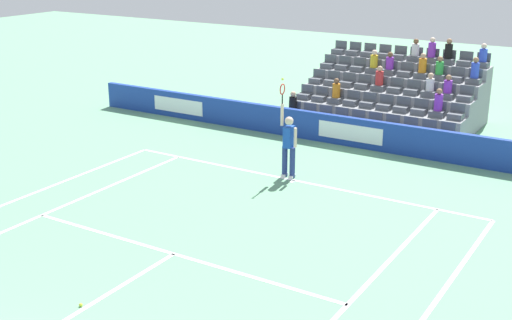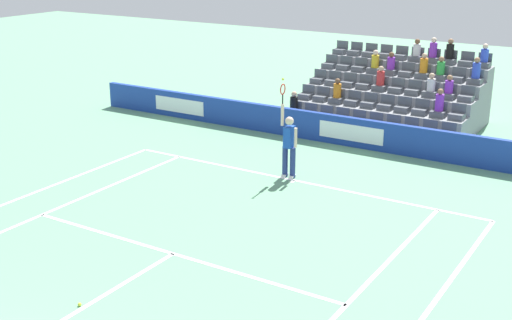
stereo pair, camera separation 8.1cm
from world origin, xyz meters
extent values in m
cube|color=white|center=(0.00, -11.89, 0.00)|extent=(10.97, 0.10, 0.01)
cube|color=white|center=(0.00, -6.40, 0.00)|extent=(8.23, 0.10, 0.01)
cube|color=white|center=(4.12, -5.95, 0.00)|extent=(0.10, 11.89, 0.01)
cube|color=white|center=(-4.12, -5.95, 0.00)|extent=(0.10, 11.89, 0.01)
cube|color=white|center=(0.00, -11.79, 0.00)|extent=(0.10, 0.20, 0.01)
cube|color=#193899|center=(0.00, -15.77, 0.48)|extent=(21.09, 0.20, 0.97)
cube|color=white|center=(0.00, -15.66, 0.48)|extent=(2.25, 0.01, 0.54)
cube|color=white|center=(7.03, -15.66, 0.48)|extent=(2.25, 0.01, 0.54)
cylinder|color=navy|center=(0.16, -12.06, 0.45)|extent=(0.16, 0.16, 0.90)
cylinder|color=navy|center=(0.40, -12.05, 0.45)|extent=(0.16, 0.16, 0.90)
cube|color=white|center=(0.16, -12.06, 0.04)|extent=(0.14, 0.27, 0.08)
cube|color=white|center=(0.40, -12.05, 0.04)|extent=(0.14, 0.27, 0.08)
cube|color=#1947B2|center=(0.28, -12.05, 1.20)|extent=(0.24, 0.37, 0.60)
sphere|color=beige|center=(0.28, -12.05, 1.66)|extent=(0.24, 0.24, 0.24)
cylinder|color=beige|center=(0.50, -12.04, 1.81)|extent=(0.09, 0.09, 0.62)
cylinder|color=beige|center=(0.06, -12.02, 1.22)|extent=(0.09, 0.09, 0.56)
cylinder|color=black|center=(0.50, -12.04, 2.26)|extent=(0.04, 0.04, 0.28)
torus|color=red|center=(0.50, -12.04, 2.54)|extent=(0.05, 0.31, 0.31)
sphere|color=#D1E533|center=(0.50, -12.04, 2.82)|extent=(0.07, 0.07, 0.07)
cube|color=gray|center=(0.00, -16.85, 0.21)|extent=(6.20, 0.95, 0.42)
cube|color=#545960|center=(-2.79, -16.85, 0.52)|extent=(0.48, 0.44, 0.20)
cube|color=#545960|center=(-2.79, -17.05, 0.77)|extent=(0.48, 0.04, 0.30)
cube|color=#545960|center=(-2.17, -16.85, 0.52)|extent=(0.48, 0.44, 0.20)
cube|color=#545960|center=(-2.17, -17.05, 0.77)|extent=(0.48, 0.04, 0.30)
cube|color=#545960|center=(-1.55, -16.85, 0.52)|extent=(0.48, 0.44, 0.20)
cube|color=#545960|center=(-1.55, -17.05, 0.77)|extent=(0.48, 0.04, 0.30)
cube|color=#545960|center=(-0.93, -16.85, 0.52)|extent=(0.48, 0.44, 0.20)
cube|color=#545960|center=(-0.93, -17.05, 0.77)|extent=(0.48, 0.04, 0.30)
cube|color=#545960|center=(-0.31, -16.85, 0.52)|extent=(0.48, 0.44, 0.20)
cube|color=#545960|center=(-0.31, -17.05, 0.77)|extent=(0.48, 0.04, 0.30)
cube|color=#545960|center=(0.31, -16.85, 0.52)|extent=(0.48, 0.44, 0.20)
cube|color=#545960|center=(0.31, -17.05, 0.77)|extent=(0.48, 0.04, 0.30)
cube|color=#545960|center=(0.93, -16.85, 0.52)|extent=(0.48, 0.44, 0.20)
cube|color=#545960|center=(0.93, -17.05, 0.77)|extent=(0.48, 0.04, 0.30)
cube|color=#545960|center=(1.55, -16.85, 0.52)|extent=(0.48, 0.44, 0.20)
cube|color=#545960|center=(1.55, -17.05, 0.77)|extent=(0.48, 0.04, 0.30)
cube|color=#545960|center=(2.17, -16.85, 0.52)|extent=(0.48, 0.44, 0.20)
cube|color=#545960|center=(2.17, -17.05, 0.77)|extent=(0.48, 0.04, 0.30)
cube|color=#545960|center=(2.79, -16.85, 0.52)|extent=(0.48, 0.44, 0.20)
cube|color=#545960|center=(2.79, -17.05, 0.77)|extent=(0.48, 0.04, 0.30)
cube|color=gray|center=(0.00, -17.80, 0.42)|extent=(6.20, 0.95, 0.84)
cube|color=#545960|center=(-2.79, -17.80, 0.94)|extent=(0.48, 0.44, 0.20)
cube|color=#545960|center=(-2.79, -18.00, 1.19)|extent=(0.48, 0.04, 0.30)
cube|color=#545960|center=(-2.17, -17.80, 0.94)|extent=(0.48, 0.44, 0.20)
cube|color=#545960|center=(-2.17, -18.00, 1.19)|extent=(0.48, 0.04, 0.30)
cube|color=#545960|center=(-1.55, -17.80, 0.94)|extent=(0.48, 0.44, 0.20)
cube|color=#545960|center=(-1.55, -18.00, 1.19)|extent=(0.48, 0.04, 0.30)
cube|color=#545960|center=(-0.93, -17.80, 0.94)|extent=(0.48, 0.44, 0.20)
cube|color=#545960|center=(-0.93, -18.00, 1.19)|extent=(0.48, 0.04, 0.30)
cube|color=#545960|center=(-0.31, -17.80, 0.94)|extent=(0.48, 0.44, 0.20)
cube|color=#545960|center=(-0.31, -18.00, 1.19)|extent=(0.48, 0.04, 0.30)
cube|color=#545960|center=(0.31, -17.80, 0.94)|extent=(0.48, 0.44, 0.20)
cube|color=#545960|center=(0.31, -18.00, 1.19)|extent=(0.48, 0.04, 0.30)
cube|color=#545960|center=(0.93, -17.80, 0.94)|extent=(0.48, 0.44, 0.20)
cube|color=#545960|center=(0.93, -18.00, 1.19)|extent=(0.48, 0.04, 0.30)
cube|color=#545960|center=(1.55, -17.80, 0.94)|extent=(0.48, 0.44, 0.20)
cube|color=#545960|center=(1.55, -18.00, 1.19)|extent=(0.48, 0.04, 0.30)
cube|color=#545960|center=(2.17, -17.80, 0.94)|extent=(0.48, 0.44, 0.20)
cube|color=#545960|center=(2.17, -18.00, 1.19)|extent=(0.48, 0.04, 0.30)
cube|color=#545960|center=(2.79, -17.80, 0.94)|extent=(0.48, 0.44, 0.20)
cube|color=#545960|center=(2.79, -18.00, 1.19)|extent=(0.48, 0.04, 0.30)
cube|color=gray|center=(0.00, -18.75, 0.63)|extent=(6.20, 0.95, 1.26)
cube|color=#545960|center=(-2.79, -18.75, 1.36)|extent=(0.48, 0.44, 0.20)
cube|color=#545960|center=(-2.79, -18.95, 1.61)|extent=(0.48, 0.04, 0.30)
cube|color=#545960|center=(-2.17, -18.75, 1.36)|extent=(0.48, 0.44, 0.20)
cube|color=#545960|center=(-2.17, -18.95, 1.61)|extent=(0.48, 0.04, 0.30)
cube|color=#545960|center=(-1.55, -18.75, 1.36)|extent=(0.48, 0.44, 0.20)
cube|color=#545960|center=(-1.55, -18.95, 1.61)|extent=(0.48, 0.04, 0.30)
cube|color=#545960|center=(-0.93, -18.75, 1.36)|extent=(0.48, 0.44, 0.20)
cube|color=#545960|center=(-0.93, -18.95, 1.61)|extent=(0.48, 0.04, 0.30)
cube|color=#545960|center=(-0.31, -18.75, 1.36)|extent=(0.48, 0.44, 0.20)
cube|color=#545960|center=(-0.31, -18.95, 1.61)|extent=(0.48, 0.04, 0.30)
cube|color=#545960|center=(0.31, -18.75, 1.36)|extent=(0.48, 0.44, 0.20)
cube|color=#545960|center=(0.31, -18.95, 1.61)|extent=(0.48, 0.04, 0.30)
cube|color=#545960|center=(0.93, -18.75, 1.36)|extent=(0.48, 0.44, 0.20)
cube|color=#545960|center=(0.93, -18.95, 1.61)|extent=(0.48, 0.04, 0.30)
cube|color=#545960|center=(1.55, -18.75, 1.36)|extent=(0.48, 0.44, 0.20)
cube|color=#545960|center=(1.55, -18.95, 1.61)|extent=(0.48, 0.04, 0.30)
cube|color=#545960|center=(2.17, -18.75, 1.36)|extent=(0.48, 0.44, 0.20)
cube|color=#545960|center=(2.17, -18.95, 1.61)|extent=(0.48, 0.04, 0.30)
cube|color=#545960|center=(2.79, -18.75, 1.36)|extent=(0.48, 0.44, 0.20)
cube|color=#545960|center=(2.79, -18.95, 1.61)|extent=(0.48, 0.04, 0.30)
cube|color=gray|center=(0.00, -19.70, 0.84)|extent=(6.20, 0.95, 1.68)
cube|color=#545960|center=(-2.79, -19.70, 1.78)|extent=(0.48, 0.44, 0.20)
cube|color=#545960|center=(-2.79, -19.90, 2.03)|extent=(0.48, 0.04, 0.30)
cube|color=#545960|center=(-2.17, -19.70, 1.78)|extent=(0.48, 0.44, 0.20)
cube|color=#545960|center=(-2.17, -19.90, 2.03)|extent=(0.48, 0.04, 0.30)
cube|color=#545960|center=(-1.55, -19.70, 1.78)|extent=(0.48, 0.44, 0.20)
cube|color=#545960|center=(-1.55, -19.90, 2.03)|extent=(0.48, 0.04, 0.30)
cube|color=#545960|center=(-0.93, -19.70, 1.78)|extent=(0.48, 0.44, 0.20)
cube|color=#545960|center=(-0.93, -19.90, 2.03)|extent=(0.48, 0.04, 0.30)
cube|color=#545960|center=(-0.31, -19.70, 1.78)|extent=(0.48, 0.44, 0.20)
cube|color=#545960|center=(-0.31, -19.90, 2.03)|extent=(0.48, 0.04, 0.30)
cube|color=#545960|center=(0.31, -19.70, 1.78)|extent=(0.48, 0.44, 0.20)
cube|color=#545960|center=(0.31, -19.90, 2.03)|extent=(0.48, 0.04, 0.30)
cube|color=#545960|center=(0.93, -19.70, 1.78)|extent=(0.48, 0.44, 0.20)
cube|color=#545960|center=(0.93, -19.90, 2.03)|extent=(0.48, 0.04, 0.30)
cube|color=#545960|center=(1.55, -19.70, 1.78)|extent=(0.48, 0.44, 0.20)
cube|color=#545960|center=(1.55, -19.90, 2.03)|extent=(0.48, 0.04, 0.30)
cube|color=#545960|center=(2.17, -19.70, 1.78)|extent=(0.48, 0.44, 0.20)
cube|color=#545960|center=(2.17, -19.90, 2.03)|extent=(0.48, 0.04, 0.30)
cube|color=#545960|center=(2.79, -19.70, 1.78)|extent=(0.48, 0.44, 0.20)
cube|color=#545960|center=(2.79, -19.90, 2.03)|extent=(0.48, 0.04, 0.30)
cube|color=gray|center=(0.00, -20.65, 1.05)|extent=(6.20, 0.95, 2.10)
cube|color=#545960|center=(-2.79, -20.65, 2.20)|extent=(0.48, 0.44, 0.20)
cube|color=#545960|center=(-2.79, -20.85, 2.45)|extent=(0.48, 0.04, 0.30)
cube|color=#545960|center=(-2.17, -20.65, 2.20)|extent=(0.48, 0.44, 0.20)
cube|color=#545960|center=(-2.17, -20.85, 2.45)|extent=(0.48, 0.04, 0.30)
cube|color=#545960|center=(-1.55, -20.65, 2.20)|extent=(0.48, 0.44, 0.20)
cube|color=#545960|center=(-1.55, -20.85, 2.45)|extent=(0.48, 0.04, 0.30)
cube|color=#545960|center=(-0.93, -20.65, 2.20)|extent=(0.48, 0.44, 0.20)
cube|color=#545960|center=(-0.93, -20.85, 2.45)|extent=(0.48, 0.04, 0.30)
cube|color=#545960|center=(-0.31, -20.65, 2.20)|extent=(0.48, 0.44, 0.20)
cube|color=#545960|center=(-0.31, -20.85, 2.45)|extent=(0.48, 0.04, 0.30)
cube|color=#545960|center=(0.31, -20.65, 2.20)|extent=(0.48, 0.44, 0.20)
cube|color=#545960|center=(0.31, -20.85, 2.45)|extent=(0.48, 0.04, 0.30)
cube|color=#545960|center=(0.93, -20.65, 2.20)|extent=(0.48, 0.44, 0.20)
cube|color=#545960|center=(0.93, -20.85, 2.45)|extent=(0.48, 0.04, 0.30)
cube|color=#545960|center=(1.55, -20.65, 2.20)|extent=(0.48, 0.44, 0.20)
cube|color=#545960|center=(1.55, -20.85, 2.45)|extent=(0.48, 0.04, 0.30)
cube|color=#545960|center=(2.17, -20.65, 2.20)|extent=(0.48, 0.44, 0.20)
cube|color=#545960|center=(2.17, -20.85, 2.45)|extent=(0.48, 0.04, 0.30)
cube|color=#545960|center=(2.79, -20.65, 2.20)|extent=(0.48, 0.44, 0.20)
cube|color=#545960|center=(2.79, -20.85, 2.45)|extent=(0.48, 0.04, 0.30)
cylinder|color=blue|center=(-2.79, -20.70, 2.53)|extent=(0.28, 0.28, 0.45)
sphere|color=beige|center=(-2.79, -20.70, 2.85)|extent=(0.20, 0.20, 0.20)
cylinder|color=purple|center=(-2.17, -17.85, 1.31)|extent=(0.28, 0.28, 0.55)
sphere|color=#9E7251|center=(-2.17, -17.85, 1.69)|extent=(0.20, 0.20, 0.20)
cylinder|color=white|center=(-1.55, -18.80, 1.67)|extent=(0.28, 0.28, 0.43)
sphere|color=#D3A884|center=(-1.55, -18.80, 1.99)|extent=(0.20, 0.20, 0.20)
cylinder|color=green|center=(-1.55, -19.75, 2.10)|extent=(0.28, 0.28, 0.44)
sphere|color=#9E7251|center=(-1.55, -19.75, 2.42)|extent=(0.20, 0.20, 0.20)
cylinder|color=black|center=(-1.55, -20.70, 2.56)|extent=(0.28, 0.28, 0.53)
sphere|color=#9E7251|center=(-1.55, -20.70, 2.93)|extent=(0.20, 0.20, 0.20)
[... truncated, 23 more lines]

